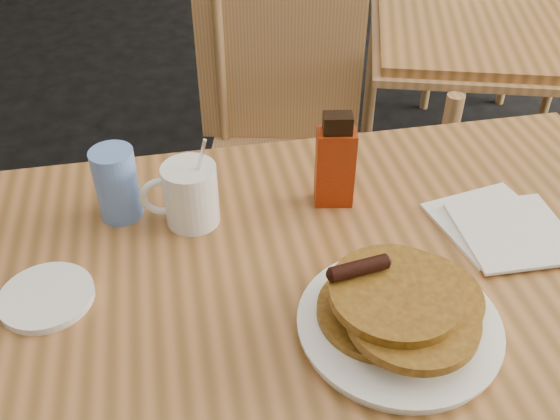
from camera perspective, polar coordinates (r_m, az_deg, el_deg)
The scene contains 8 objects.
main_table at distance 0.98m, azimuth 4.76°, elevation -8.26°, with size 1.31×0.94×0.75m.
chair_main_far at distance 1.65m, azimuth 0.43°, elevation 7.74°, with size 0.50×0.50×0.96m.
pancake_plate at distance 0.88m, azimuth 10.89°, elevation -9.35°, with size 0.28×0.28×0.10m.
coffee_mug at distance 1.03m, azimuth -8.33°, elevation 1.47°, with size 0.13×0.09×0.17m.
syrup_bottle at distance 1.06m, azimuth 5.06°, elevation 4.29°, with size 0.07×0.05×0.17m.
napkin_stack at distance 1.10m, azimuth 19.69°, elevation -1.51°, with size 0.22×0.23×0.01m.
blue_tumbler at distance 1.07m, azimuth -14.70°, elevation 2.33°, with size 0.07×0.07×0.13m, color #618DE5.
side_saucer at distance 0.98m, azimuth -20.57°, elevation -7.45°, with size 0.14×0.14×0.01m, color white.
Camera 1 is at (-0.11, -0.73, 1.42)m, focal length 40.00 mm.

